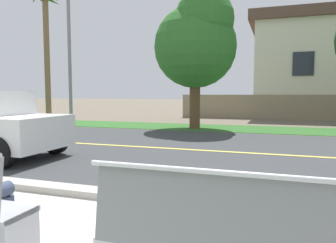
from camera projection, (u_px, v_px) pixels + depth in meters
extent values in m
plane|color=#665B4C|center=(218.00, 143.00, 9.69)|extent=(140.00, 140.00, 0.00)
cube|color=#ADA89E|center=(147.00, 199.00, 4.35)|extent=(44.00, 0.30, 0.11)
cube|color=#383A3D|center=(208.00, 151.00, 8.27)|extent=(52.00, 8.00, 0.01)
cube|color=#E0CC4C|center=(208.00, 151.00, 8.27)|extent=(48.00, 0.14, 0.01)
cube|color=#2D6026|center=(235.00, 129.00, 13.48)|extent=(48.00, 2.80, 0.02)
cube|color=#9EA0A8|center=(17.00, 237.00, 2.81)|extent=(0.14, 0.40, 0.45)
cube|color=slate|center=(225.00, 217.00, 2.00)|extent=(1.78, 0.12, 0.52)
cylinder|color=silver|center=(225.00, 173.00, 1.97)|extent=(1.86, 0.04, 0.04)
cube|color=black|center=(2.00, 228.00, 3.47)|extent=(0.09, 0.24, 0.07)
cylinder|color=#333D56|center=(9.00, 216.00, 3.32)|extent=(0.12, 0.12, 0.43)
cube|color=black|center=(15.00, 230.00, 3.41)|extent=(0.09, 0.24, 0.07)
cylinder|color=black|center=(0.00, 153.00, 6.29)|extent=(0.64, 0.18, 0.64)
cylinder|color=black|center=(55.00, 141.00, 7.87)|extent=(0.64, 0.18, 0.64)
cylinder|color=gray|center=(69.00, 40.00, 15.22)|extent=(0.16, 0.16, 8.00)
cylinder|color=brown|center=(195.00, 103.00, 13.44)|extent=(0.44, 0.44, 2.12)
sphere|color=#2D6B28|center=(195.00, 47.00, 13.24)|extent=(3.39, 3.39, 3.39)
sphere|color=#2D6B28|center=(204.00, 19.00, 12.78)|extent=(2.37, 2.37, 2.37)
cylinder|color=brown|center=(47.00, 56.00, 18.36)|extent=(0.32, 0.32, 7.18)
cube|color=gray|center=(296.00, 107.00, 17.97)|extent=(13.00, 0.36, 1.40)
cube|color=beige|center=(336.00, 72.00, 20.03)|extent=(9.49, 6.40, 5.63)
cube|color=#232833|center=(303.00, 64.00, 17.63)|extent=(1.10, 0.06, 1.30)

